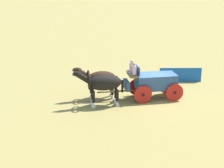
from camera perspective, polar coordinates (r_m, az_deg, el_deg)
name	(u,v)px	position (r m, az deg, el deg)	size (l,w,h in m)	color
ground_plane	(155,98)	(24.14, 6.90, -2.24)	(220.00, 220.00, 0.00)	#9E8C4C
show_wagon	(153,82)	(23.71, 6.59, 0.35)	(5.64, 2.24, 2.63)	#2D4C7A
draft_horse_near	(103,84)	(22.28, -1.51, 0.07)	(3.18, 1.37, 2.32)	black
draft_horse_off	(100,79)	(23.53, -2.00, 0.78)	(2.98, 1.31, 2.20)	#331E14
sponsor_banner	(180,75)	(27.70, 10.90, 1.44)	(3.20, 0.06, 1.10)	#1959B2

